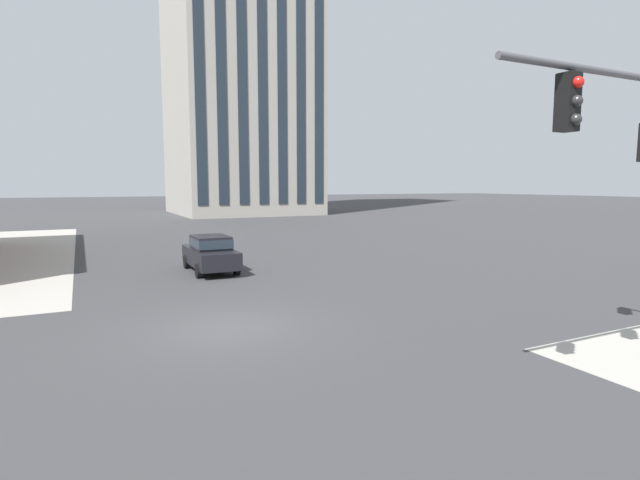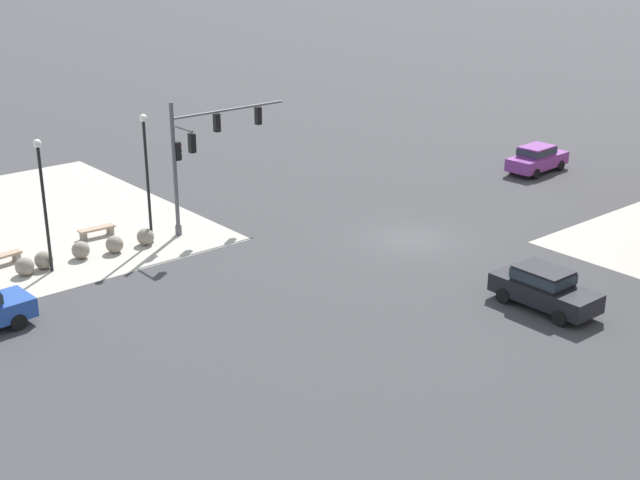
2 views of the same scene
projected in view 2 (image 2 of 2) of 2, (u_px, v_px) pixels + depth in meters
name	position (u px, v px, depth m)	size (l,w,h in m)	color
ground_plane	(411.00, 239.00, 42.40)	(320.00, 320.00, 0.00)	#38383A
traffic_signal_main	(199.00, 149.00, 42.10)	(6.72, 2.09, 6.63)	#4C4C51
bollard_sphere_curb_a	(145.00, 237.00, 41.51)	(0.83, 0.83, 0.83)	gray
bollard_sphere_curb_b	(114.00, 244.00, 40.53)	(0.83, 0.83, 0.83)	gray
bollard_sphere_curb_c	(81.00, 250.00, 39.83)	(0.83, 0.83, 0.83)	gray
bollard_sphere_curb_d	(44.00, 260.00, 38.66)	(0.83, 0.83, 0.83)	gray
bollard_sphere_curb_e	(25.00, 266.00, 37.95)	(0.83, 0.83, 0.83)	gray
bench_near_signal	(97.00, 231.00, 42.55)	(1.82, 0.56, 0.49)	#9E7F66
bench_mid_block	(2.00, 258.00, 39.10)	(1.85, 0.71, 0.49)	#9E7F66
street_lamp_corner_near	(147.00, 165.00, 40.53)	(0.36, 0.36, 6.32)	black
street_lamp_mid_sidewalk	(43.00, 191.00, 37.23)	(0.36, 0.36, 6.02)	black
car_main_southbound_near	(537.00, 158.00, 53.27)	(4.50, 2.10, 1.68)	#7A3389
car_main_southbound_far	(544.00, 287.00, 34.57)	(1.91, 4.41, 1.68)	black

